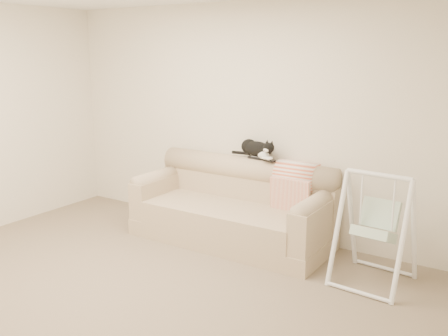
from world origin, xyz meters
name	(u,v)px	position (x,y,z in m)	size (l,w,h in m)	color
ground_plane	(128,293)	(0.00, 0.00, 0.00)	(5.00, 5.00, 0.00)	#71614E
room_shell	(119,119)	(0.00, 0.00, 1.53)	(5.04, 4.04, 2.60)	beige
sofa	(234,209)	(0.09, 1.62, 0.35)	(2.20, 0.93, 0.90)	tan
remote_a	(255,158)	(0.22, 1.84, 0.91)	(0.18, 0.06, 0.03)	black
remote_b	(269,160)	(0.40, 1.81, 0.91)	(0.18, 0.10, 0.02)	black
tuxedo_cat	(257,149)	(0.22, 1.87, 1.00)	(0.57, 0.31, 0.22)	black
throw_blanket	(296,180)	(0.72, 1.84, 0.72)	(0.44, 0.38, 0.58)	#D45936
baby_swing	(376,228)	(1.71, 1.39, 0.51)	(0.68, 0.72, 1.04)	white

